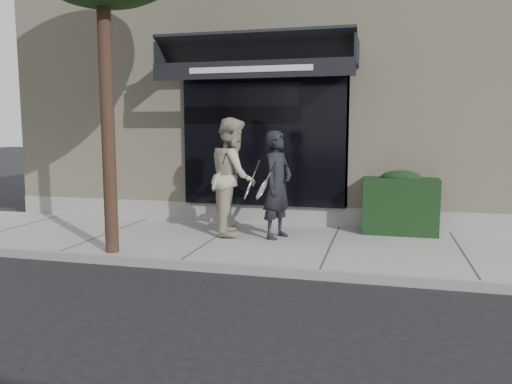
# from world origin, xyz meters

# --- Properties ---
(ground) EXTENTS (80.00, 80.00, 0.00)m
(ground) POSITION_xyz_m (0.00, 0.00, 0.00)
(ground) COLOR black
(ground) RESTS_ON ground
(sidewalk) EXTENTS (20.00, 3.00, 0.12)m
(sidewalk) POSITION_xyz_m (0.00, 0.00, 0.06)
(sidewalk) COLOR gray
(sidewalk) RESTS_ON ground
(curb) EXTENTS (20.00, 0.10, 0.14)m
(curb) POSITION_xyz_m (0.00, -1.55, 0.07)
(curb) COLOR gray
(curb) RESTS_ON ground
(building_facade) EXTENTS (14.30, 8.04, 5.64)m
(building_facade) POSITION_xyz_m (-0.01, 4.96, 2.74)
(building_facade) COLOR beige
(building_facade) RESTS_ON ground
(hedge) EXTENTS (1.30, 0.70, 1.14)m
(hedge) POSITION_xyz_m (1.10, 1.25, 0.66)
(hedge) COLOR black
(hedge) RESTS_ON sidewalk
(pedestrian_front) EXTENTS (0.85, 0.88, 1.84)m
(pedestrian_front) POSITION_xyz_m (-0.96, 0.31, 1.04)
(pedestrian_front) COLOR black
(pedestrian_front) RESTS_ON sidewalk
(pedestrian_back) EXTENTS (1.02, 1.18, 2.07)m
(pedestrian_back) POSITION_xyz_m (-1.78, 0.43, 1.15)
(pedestrian_back) COLOR #BEB298
(pedestrian_back) RESTS_ON sidewalk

